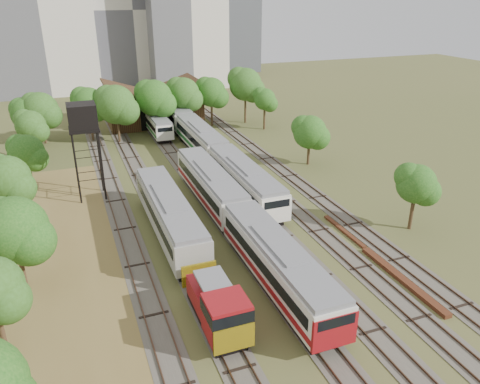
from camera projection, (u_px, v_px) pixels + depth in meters
name	position (u px, v px, depth m)	size (l,w,h in m)	color
ground	(319.00, 304.00, 35.63)	(240.00, 240.00, 0.00)	#475123
dry_grass_patch	(66.00, 296.00, 36.58)	(14.00, 60.00, 0.04)	brown
tracks	(211.00, 187.00, 56.84)	(24.60, 80.00, 0.19)	#4C473D
railcar_red_set	(239.00, 219.00, 44.32)	(3.24, 34.58, 4.01)	black
railcar_green_set	(201.00, 139.00, 67.99)	(3.25, 52.08, 4.03)	black
railcar_rear	(155.00, 121.00, 78.59)	(2.76, 16.08, 3.41)	black
shunter_locomotive	(219.00, 309.00, 32.28)	(2.82, 8.10, 3.70)	black
old_grey_coach	(169.00, 215.00, 44.91)	(3.27, 18.00, 4.05)	black
water_tower	(82.00, 119.00, 50.63)	(3.15, 3.15, 10.90)	black
rail_pile_near	(402.00, 279.00, 38.43)	(0.69, 10.33, 0.34)	#532A17
rail_pile_far	(344.00, 231.00, 46.28)	(0.44, 7.02, 0.23)	#532A17
maintenance_shed	(153.00, 107.00, 83.89)	(16.45, 11.55, 7.58)	#331A12
tree_band_left	(16.00, 183.00, 44.74)	(6.08, 63.30, 7.98)	#382616
tree_band_far	(153.00, 98.00, 75.88)	(39.45, 9.83, 9.74)	#382616
tree_band_right	(318.00, 133.00, 61.61)	(5.61, 42.79, 7.02)	#382616
tower_centre	(127.00, 9.00, 114.95)	(20.00, 18.00, 36.00)	#BBB6AA
tower_far_right	(235.00, 21.00, 135.62)	(12.00, 12.00, 28.00)	#46494F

